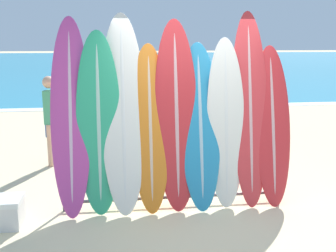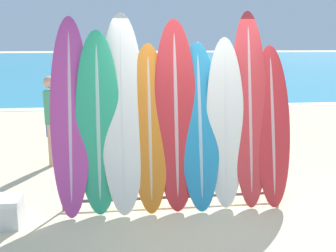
{
  "view_description": "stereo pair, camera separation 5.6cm",
  "coord_description": "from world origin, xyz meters",
  "views": [
    {
      "loc": [
        -1.13,
        -4.75,
        2.22
      ],
      "look_at": [
        -0.4,
        1.04,
        0.94
      ],
      "focal_mm": 42.0,
      "sensor_mm": 36.0,
      "label": 1
    },
    {
      "loc": [
        -1.07,
        -4.75,
        2.22
      ],
      "look_at": [
        -0.4,
        1.04,
        0.94
      ],
      "focal_mm": 42.0,
      "sensor_mm": 36.0,
      "label": 2
    }
  ],
  "objects": [
    {
      "name": "person_far_left",
      "position": [
        -2.34,
        2.3,
        0.88
      ],
      "size": [
        0.22,
        0.27,
        1.61
      ],
      "rotation": [
        0.0,
        0.0,
        1.25
      ],
      "color": "tan",
      "rests_on": "ground_plane"
    },
    {
      "name": "cooler_box",
      "position": [
        -2.59,
        -0.11,
        0.18
      ],
      "size": [
        0.52,
        0.39,
        0.36
      ],
      "color": "silver",
      "rests_on": "ground_plane"
    },
    {
      "name": "surfboard_slot_5",
      "position": [
        -0.07,
        0.25,
        1.1
      ],
      "size": [
        0.55,
        0.65,
        2.21
      ],
      "color": "teal",
      "rests_on": "ground_plane"
    },
    {
      "name": "surfboard_rack",
      "position": [
        -0.4,
        0.24,
        0.5
      ],
      "size": [
        3.02,
        0.04,
        0.92
      ],
      "color": "#47474C",
      "rests_on": "ground_plane"
    },
    {
      "name": "surfboard_slot_2",
      "position": [
        -1.08,
        0.31,
        1.29
      ],
      "size": [
        0.59,
        0.76,
        2.59
      ],
      "color": "silver",
      "rests_on": "ground_plane"
    },
    {
      "name": "surfboard_slot_6",
      "position": [
        0.28,
        0.24,
        1.13
      ],
      "size": [
        0.52,
        0.44,
        2.27
      ],
      "color": "silver",
      "rests_on": "ground_plane"
    },
    {
      "name": "ocean_water",
      "position": [
        0.0,
        37.57,
        0.0
      ],
      "size": [
        120.0,
        60.0,
        0.01
      ],
      "color": "teal",
      "rests_on": "ground_plane"
    },
    {
      "name": "surfboard_slot_1",
      "position": [
        -1.39,
        0.26,
        1.18
      ],
      "size": [
        0.58,
        0.51,
        2.36
      ],
      "color": "#289E70",
      "rests_on": "ground_plane"
    },
    {
      "name": "person_mid_beach",
      "position": [
        2.11,
        5.35,
        0.86
      ],
      "size": [
        0.25,
        0.27,
        1.58
      ],
      "rotation": [
        0.0,
        0.0,
        0.97
      ],
      "color": "beige",
      "rests_on": "ground_plane"
    },
    {
      "name": "surfboard_slot_0",
      "position": [
        -1.75,
        0.31,
        1.27
      ],
      "size": [
        0.51,
        0.73,
        2.54
      ],
      "color": "#B23D8E",
      "rests_on": "ground_plane"
    },
    {
      "name": "surfboard_slot_7",
      "position": [
        0.62,
        0.3,
        1.31
      ],
      "size": [
        0.5,
        0.61,
        2.61
      ],
      "color": "red",
      "rests_on": "ground_plane"
    },
    {
      "name": "surfboard_slot_3",
      "position": [
        -0.73,
        0.25,
        1.1
      ],
      "size": [
        0.5,
        0.61,
        2.19
      ],
      "color": "orange",
      "rests_on": "ground_plane"
    },
    {
      "name": "ground_plane",
      "position": [
        0.0,
        0.0,
        0.0
      ],
      "size": [
        160.0,
        160.0,
        0.0
      ],
      "primitive_type": "plane",
      "color": "beige"
    },
    {
      "name": "person_near_water",
      "position": [
        -1.36,
        4.5,
        0.88
      ],
      "size": [
        0.25,
        0.28,
        1.61
      ],
      "rotation": [
        0.0,
        0.0,
        2.12
      ],
      "color": "#846047",
      "rests_on": "ground_plane"
    },
    {
      "name": "surfboard_slot_8",
      "position": [
        0.93,
        0.25,
        1.08
      ],
      "size": [
        0.51,
        0.58,
        2.16
      ],
      "color": "red",
      "rests_on": "ground_plane"
    },
    {
      "name": "surfboard_slot_4",
      "position": [
        -0.38,
        0.28,
        1.25
      ],
      "size": [
        0.58,
        0.61,
        2.51
      ],
      "color": "red",
      "rests_on": "ground_plane"
    }
  ]
}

